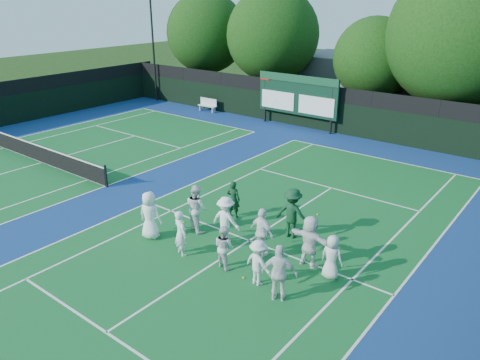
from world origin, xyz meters
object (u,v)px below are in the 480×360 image
Objects in this scene: bench at (208,104)px; tennis_net at (41,154)px; coach_left at (233,199)px; scoreboard at (297,95)px.

tennis_net is at bearing -86.69° from bench.
tennis_net is 7.06× the size of bench.
coach_left is at bearing -45.12° from bench.
scoreboard is 3.75× the size of bench.
bench is at bearing -178.44° from scoreboard.
scoreboard reaches higher than bench.
tennis_net is at bearing -9.13° from coach_left.
coach_left is (5.29, -13.38, -1.41)m from scoreboard.
scoreboard is 16.26m from tennis_net.
tennis_net is 7.24× the size of coach_left.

